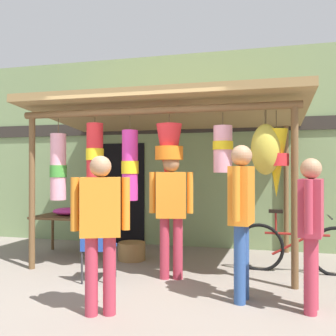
% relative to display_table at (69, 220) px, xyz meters
% --- Properties ---
extents(ground_plane, '(30.00, 30.00, 0.00)m').
position_rel_display_table_xyz_m(ground_plane, '(1.57, -0.91, -0.61)').
color(ground_plane, gray).
extents(shop_facade, '(11.57, 0.29, 3.71)m').
position_rel_display_table_xyz_m(shop_facade, '(1.57, 1.36, 1.25)').
color(shop_facade, '#7A9360').
rests_on(shop_facade, ground_plane).
extents(market_stall_canopy, '(4.22, 2.63, 2.57)m').
position_rel_display_table_xyz_m(market_stall_canopy, '(1.88, -0.17, 1.53)').
color(market_stall_canopy, brown).
rests_on(market_stall_canopy, ground_plane).
extents(display_table, '(1.13, 0.75, 0.68)m').
position_rel_display_table_xyz_m(display_table, '(0.00, 0.00, 0.00)').
color(display_table, brown).
rests_on(display_table, ground_plane).
extents(flower_heap_on_table, '(0.61, 0.43, 0.13)m').
position_rel_display_table_xyz_m(flower_heap_on_table, '(-0.00, 0.04, 0.14)').
color(flower_heap_on_table, '#D13399').
rests_on(flower_heap_on_table, display_table).
extents(folding_chair, '(0.47, 0.47, 0.84)m').
position_rel_display_table_xyz_m(folding_chair, '(1.17, -1.33, -0.10)').
color(folding_chair, '#2347A8').
rests_on(folding_chair, ground_plane).
extents(wicker_basket_by_table, '(0.44, 0.44, 0.29)m').
position_rel_display_table_xyz_m(wicker_basket_by_table, '(1.18, -0.07, -0.46)').
color(wicker_basket_by_table, olive).
rests_on(wicker_basket_by_table, ground_plane).
extents(parked_bicycle, '(1.75, 0.44, 0.92)m').
position_rel_display_table_xyz_m(parked_bicycle, '(3.72, -0.20, -0.26)').
color(parked_bicycle, black).
rests_on(parked_bicycle, ground_plane).
extents(vendor_in_orange, '(0.28, 0.59, 1.75)m').
position_rel_display_table_xyz_m(vendor_in_orange, '(3.04, -1.59, 0.43)').
color(vendor_in_orange, '#2D5193').
rests_on(vendor_in_orange, ground_plane).
extents(customer_foreground, '(0.58, 0.30, 1.67)m').
position_rel_display_table_xyz_m(customer_foreground, '(2.06, -0.94, 0.38)').
color(customer_foreground, '#B23347').
rests_on(customer_foreground, ground_plane).
extents(shopper_by_bananas, '(0.30, 0.58, 1.59)m').
position_rel_display_table_xyz_m(shopper_by_bananas, '(3.76, -1.72, 0.33)').
color(shopper_by_bananas, '#B23347').
rests_on(shopper_by_bananas, ground_plane).
extents(passerby_at_right, '(0.56, 0.36, 1.61)m').
position_rel_display_table_xyz_m(passerby_at_right, '(1.68, -2.36, 0.34)').
color(passerby_at_right, '#B23347').
rests_on(passerby_at_right, ground_plane).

